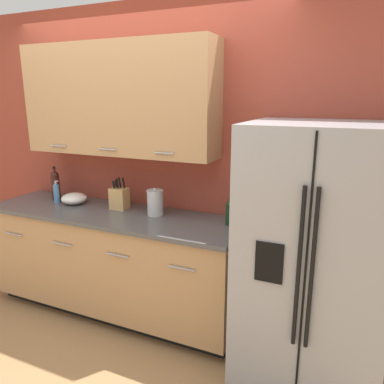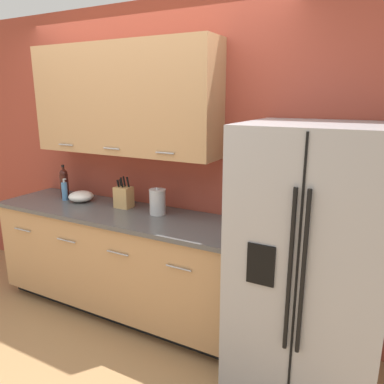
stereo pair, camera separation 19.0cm
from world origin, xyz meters
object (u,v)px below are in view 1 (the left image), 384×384
Objects in this scene: knife_block at (119,198)px; mixing_bowl at (74,198)px; wine_bottle at (55,185)px; oil_bottle at (230,212)px; soap_dispenser at (57,193)px; steel_canister at (155,202)px; refrigerator at (313,256)px.

knife_block reaches higher than mixing_bowl.
oil_bottle is at bearing -0.50° from wine_bottle.
knife_block is 0.64m from soap_dispenser.
oil_bottle reaches higher than mixing_bowl.
wine_bottle is 1.39× the size of mixing_bowl.
oil_bottle is 0.92× the size of steel_canister.
soap_dispenser is 0.92× the size of steel_canister.
soap_dispenser and oil_bottle have the same top height.
mixing_bowl is at bearing -178.93° from oil_bottle.
wine_bottle is 0.27m from mixing_bowl.
refrigerator is 6.20× the size of knife_block.
refrigerator is 1.65m from knife_block.
mixing_bowl is at bearing 11.49° from soap_dispenser.
steel_canister reaches higher than soap_dispenser.
mixing_bowl is at bearing -175.62° from knife_block.
soap_dispenser is 1.00× the size of oil_bottle.
refrigerator is 0.68m from oil_bottle.
steel_canister is (-0.63, -0.01, 0.01)m from oil_bottle.
knife_block is at bearing 179.51° from oil_bottle.
wine_bottle is (-2.34, 0.20, 0.20)m from refrigerator.
refrigerator reaches higher than wine_bottle.
steel_canister is (0.36, -0.02, 0.01)m from knife_block.
oil_bottle is 0.92× the size of mixing_bowl.
refrigerator is 2.36m from wine_bottle.
knife_block is 0.36m from steel_canister.
steel_canister is at bearing 172.40° from refrigerator.
knife_block is at bearing 4.38° from mixing_bowl.
steel_canister is 1.00× the size of mixing_bowl.
wine_bottle reaches higher than steel_canister.
refrigerator reaches higher than soap_dispenser.
wine_bottle is 1.39× the size of steel_canister.
wine_bottle is at bearing 178.51° from steel_canister.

